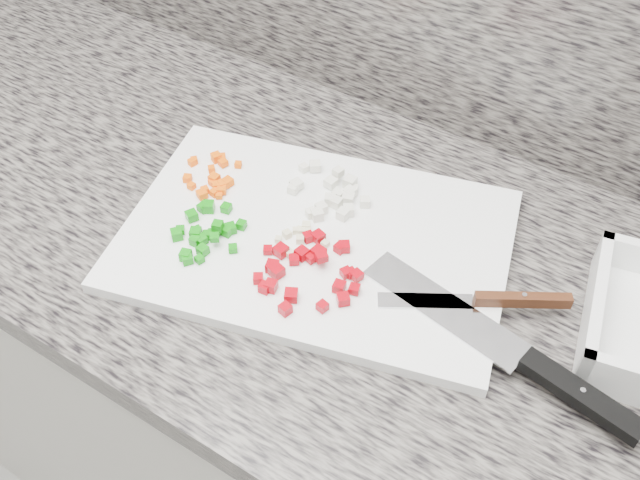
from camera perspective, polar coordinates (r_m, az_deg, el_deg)
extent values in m
cube|color=silver|center=(1.34, -2.48, -12.40)|extent=(3.92, 0.62, 0.86)
cube|color=#645F58|center=(0.99, -3.31, 1.19)|extent=(3.96, 0.64, 0.04)
cube|color=white|center=(0.93, -0.38, 0.04)|extent=(0.56, 0.45, 0.02)
cube|color=#FB5C05|center=(1.00, -8.45, 4.86)|extent=(0.01, 0.01, 0.01)
cube|color=#FB5C05|center=(1.04, -10.20, 6.14)|extent=(0.01, 0.01, 0.01)
cube|color=#FB5C05|center=(1.00, -8.54, 4.60)|extent=(0.01, 0.01, 0.01)
cube|color=#FB5C05|center=(0.99, -7.75, 4.45)|extent=(0.02, 0.02, 0.01)
cube|color=#FB5C05|center=(0.99, -9.20, 3.96)|extent=(0.01, 0.01, 0.01)
cube|color=#FB5C05|center=(1.02, -6.57, 6.02)|extent=(0.01, 0.01, 0.01)
cube|color=#FB5C05|center=(0.98, -7.88, 4.01)|extent=(0.02, 0.02, 0.01)
cube|color=#FB5C05|center=(0.98, -8.08, 3.55)|extent=(0.01, 0.01, 0.01)
cube|color=#FB5C05|center=(1.00, -10.25, 4.28)|extent=(0.01, 0.01, 0.01)
cube|color=#FB5C05|center=(1.04, -10.03, 6.30)|extent=(0.01, 0.01, 0.01)
cube|color=#FB5C05|center=(1.03, -7.76, 6.14)|extent=(0.01, 0.01, 0.01)
cube|color=#FB5C05|center=(0.99, -8.18, 4.02)|extent=(0.01, 0.01, 0.01)
cube|color=#FB5C05|center=(1.00, -8.40, 4.82)|extent=(0.01, 0.01, 0.01)
cube|color=#FB5C05|center=(0.99, -8.25, 4.30)|extent=(0.02, 0.02, 0.01)
cube|color=#FB5C05|center=(0.99, -7.39, 4.63)|extent=(0.01, 0.01, 0.01)
cube|color=#FB5C05|center=(0.98, -8.46, 3.77)|extent=(0.01, 0.01, 0.01)
cube|color=#FB5C05|center=(1.01, -10.56, 4.88)|extent=(0.01, 0.01, 0.01)
cube|color=#FB5C05|center=(1.04, -7.87, 6.54)|extent=(0.02, 0.02, 0.01)
cube|color=#FB5C05|center=(1.02, -8.67, 5.63)|extent=(0.01, 0.01, 0.01)
cube|color=#FB5C05|center=(0.98, -9.43, 3.65)|extent=(0.02, 0.02, 0.01)
cube|color=#FB5C05|center=(1.04, -8.30, 6.56)|extent=(0.02, 0.02, 0.01)
cube|color=silver|center=(0.98, 0.87, 4.62)|extent=(0.02, 0.02, 0.01)
cube|color=silver|center=(0.98, -2.17, 4.11)|extent=(0.01, 0.01, 0.01)
cube|color=silver|center=(0.96, 2.27, 3.36)|extent=(0.02, 0.02, 0.01)
cube|color=silver|center=(0.97, 1.49, 3.70)|extent=(0.01, 0.01, 0.01)
cube|color=silver|center=(0.95, 1.32, 3.02)|extent=(0.01, 0.01, 0.01)
cube|color=silver|center=(0.94, -0.22, 2.03)|extent=(0.02, 0.02, 0.01)
cube|color=silver|center=(0.98, 2.73, 4.15)|extent=(0.01, 0.01, 0.01)
cube|color=silver|center=(0.95, 0.11, 2.54)|extent=(0.02, 0.02, 0.01)
cube|color=silver|center=(1.01, -1.30, 5.79)|extent=(0.01, 0.01, 0.01)
cube|color=silver|center=(0.96, 0.82, 3.24)|extent=(0.02, 0.02, 0.01)
cube|color=silver|center=(0.97, 2.54, 3.70)|extent=(0.01, 0.01, 0.01)
cube|color=silver|center=(1.01, -0.40, 5.94)|extent=(0.02, 0.02, 0.01)
cube|color=silver|center=(0.98, 2.41, 4.63)|extent=(0.02, 0.02, 0.02)
cube|color=silver|center=(0.94, 2.28, 2.39)|extent=(0.02, 0.02, 0.01)
cube|color=silver|center=(0.97, 2.40, 3.82)|extent=(0.02, 0.02, 0.01)
cube|color=silver|center=(0.96, 3.60, 3.05)|extent=(0.02, 0.02, 0.01)
cube|color=silver|center=(0.99, 1.47, 5.46)|extent=(0.01, 0.01, 0.01)
cube|color=silver|center=(0.94, -0.76, 2.17)|extent=(0.02, 0.02, 0.01)
cube|color=silver|center=(0.98, -1.90, 4.46)|extent=(0.02, 0.02, 0.01)
cube|color=silver|center=(0.94, 1.84, 2.08)|extent=(0.01, 0.01, 0.01)
cube|color=#0D810B|center=(0.95, -10.23, 1.94)|extent=(0.02, 0.02, 0.01)
cube|color=#0D810B|center=(0.94, -11.11, 0.80)|extent=(0.02, 0.02, 0.01)
cube|color=#0D810B|center=(0.93, -7.20, 0.94)|extent=(0.02, 0.02, 0.01)
cube|color=#0D810B|center=(0.90, -10.70, -1.22)|extent=(0.02, 0.02, 0.01)
cube|color=#0D810B|center=(0.91, -9.36, -0.82)|extent=(0.01, 0.01, 0.01)
cube|color=#0D810B|center=(0.92, -8.52, 0.51)|extent=(0.02, 0.02, 0.01)
cube|color=#0D810B|center=(0.96, -9.34, 2.58)|extent=(0.01, 0.01, 0.01)
cube|color=#0D810B|center=(0.93, -9.92, 0.53)|extent=(0.02, 0.02, 0.01)
cube|color=#0D810B|center=(0.96, -8.90, 2.64)|extent=(0.02, 0.02, 0.01)
cube|color=#0D810B|center=(0.90, -10.59, -1.49)|extent=(0.02, 0.02, 0.01)
cube|color=#0D810B|center=(0.93, -7.46, 0.74)|extent=(0.01, 0.01, 0.01)
cube|color=#0D810B|center=(0.93, -9.81, 0.76)|extent=(0.01, 0.01, 0.01)
cube|color=#0D810B|center=(0.92, -9.47, 0.00)|extent=(0.02, 0.02, 0.01)
cube|color=#0D810B|center=(0.90, -6.98, -0.66)|extent=(0.02, 0.02, 0.01)
cube|color=#0D810B|center=(0.92, -9.01, 0.39)|extent=(0.02, 0.02, 0.01)
cube|color=#0D810B|center=(0.93, -11.39, 0.45)|extent=(0.02, 0.02, 0.01)
cube|color=#0D810B|center=(0.93, -6.30, 1.22)|extent=(0.01, 0.01, 0.01)
cube|color=#0D810B|center=(0.96, -7.51, 2.56)|extent=(0.01, 0.01, 0.01)
cube|color=#0D810B|center=(0.92, -9.96, -0.05)|extent=(0.01, 0.01, 0.01)
cube|color=#0D810B|center=(0.91, -8.42, 0.21)|extent=(0.02, 0.02, 0.01)
cube|color=#0D810B|center=(0.92, -8.19, 1.11)|extent=(0.02, 0.02, 0.01)
cube|color=#0D810B|center=(0.90, -9.62, -1.52)|extent=(0.01, 0.01, 0.01)
cube|color=#A4020D|center=(0.87, -4.97, -3.08)|extent=(0.02, 0.02, 0.01)
cube|color=#A4020D|center=(0.86, -3.94, -3.68)|extent=(0.02, 0.02, 0.01)
cube|color=#A4020D|center=(0.85, 1.55, -3.76)|extent=(0.02, 0.02, 0.01)
cube|color=#A4020D|center=(0.89, -0.13, -1.07)|extent=(0.02, 0.02, 0.02)
cube|color=#A4020D|center=(0.87, -3.49, -2.51)|extent=(0.02, 0.02, 0.01)
cube|color=#A4020D|center=(0.84, 0.19, -5.33)|extent=(0.01, 0.01, 0.01)
cube|color=#A4020D|center=(0.85, 2.77, -3.94)|extent=(0.02, 0.02, 0.01)
cube|color=#A4020D|center=(0.88, -3.83, -2.12)|extent=(0.02, 0.02, 0.01)
cube|color=#A4020D|center=(0.86, -4.45, -3.82)|extent=(0.01, 0.01, 0.01)
cube|color=#A4020D|center=(0.90, 1.58, -0.64)|extent=(0.01, 0.01, 0.01)
cube|color=#A4020D|center=(0.87, 0.10, -1.32)|extent=(0.02, 0.02, 0.01)
cube|color=#A4020D|center=(0.85, -2.32, -4.42)|extent=(0.02, 0.02, 0.01)
cube|color=#A4020D|center=(0.83, -2.79, -5.54)|extent=(0.02, 0.02, 0.01)
cube|color=#A4020D|center=(0.90, 1.95, -0.53)|extent=(0.02, 0.02, 0.01)
cube|color=#A4020D|center=(0.89, -1.45, -1.09)|extent=(0.02, 0.02, 0.01)
cube|color=#A4020D|center=(0.89, -3.14, -0.85)|extent=(0.02, 0.02, 0.01)
cube|color=#A4020D|center=(0.90, -4.20, -0.79)|extent=(0.02, 0.02, 0.01)
cube|color=#A4020D|center=(0.87, 2.94, -2.84)|extent=(0.02, 0.02, 0.01)
cube|color=#A4020D|center=(0.88, -2.09, -1.57)|extent=(0.02, 0.02, 0.01)
cube|color=#A4020D|center=(0.87, 2.09, -2.62)|extent=(0.02, 0.02, 0.01)
cube|color=#A4020D|center=(0.84, 1.86, -4.74)|extent=(0.02, 0.02, 0.01)
cube|color=#A4020D|center=(0.91, -0.15, 0.28)|extent=(0.02, 0.02, 0.01)
cube|color=#A4020D|center=(0.87, 2.47, -2.64)|extent=(0.02, 0.02, 0.01)
cube|color=#A4020D|center=(0.91, -0.94, 0.24)|extent=(0.02, 0.02, 0.01)
cube|color=#A4020D|center=(0.89, -0.72, -1.42)|extent=(0.02, 0.02, 0.01)
cube|color=beige|center=(0.92, -2.66, 0.48)|extent=(0.01, 0.01, 0.01)
cube|color=beige|center=(0.92, -1.63, 0.69)|extent=(0.01, 0.01, 0.01)
cube|color=beige|center=(0.92, -1.65, 0.82)|extent=(0.01, 0.01, 0.01)
cube|color=beige|center=(0.90, 0.42, -0.30)|extent=(0.01, 0.01, 0.01)
cube|color=beige|center=(0.93, -1.12, 1.15)|extent=(0.01, 0.01, 0.01)
cube|color=beige|center=(0.92, -1.97, 0.76)|extent=(0.01, 0.01, 0.01)
cube|color=beige|center=(0.91, -3.35, 0.04)|extent=(0.01, 0.01, 0.01)
cube|color=beige|center=(0.92, -1.42, 0.77)|extent=(0.01, 0.01, 0.01)
cube|color=beige|center=(0.91, -1.60, 0.07)|extent=(0.01, 0.01, 0.01)
cube|color=beige|center=(0.89, -2.46, -1.08)|extent=(0.01, 0.01, 0.01)
cube|color=beige|center=(0.92, -1.01, 0.82)|extent=(0.01, 0.01, 0.01)
cube|color=silver|center=(0.85, 9.91, -5.43)|extent=(0.22, 0.09, 0.00)
cube|color=black|center=(0.81, 20.12, -11.57)|extent=(0.14, 0.05, 0.02)
cylinder|color=silver|center=(0.81, 20.28, -11.23)|extent=(0.01, 0.01, 0.00)
cube|color=silver|center=(0.86, 8.44, -4.87)|extent=(0.11, 0.08, 0.00)
cube|color=#492112|center=(0.87, 15.92, -4.63)|extent=(0.10, 0.07, 0.02)
cylinder|color=silver|center=(0.87, 16.04, -4.26)|extent=(0.01, 0.01, 0.00)
cube|color=white|center=(0.88, 21.17, -4.67)|extent=(0.05, 0.20, 0.04)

